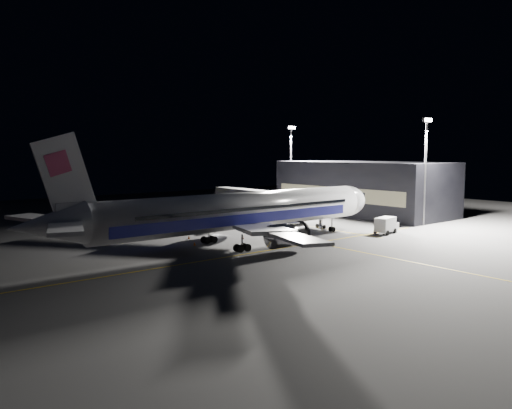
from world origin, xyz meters
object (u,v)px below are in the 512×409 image
object	(u,v)px
jet_bridge	(273,198)
safety_cone_b	(243,237)
baggage_tug	(209,228)
airliner	(235,212)
floodlight_mast_south	(426,162)
safety_cone_a	(195,244)
service_truck	(387,225)
floodlight_mast_north	(291,159)
safety_cone_c	(189,237)

from	to	relation	value
jet_bridge	safety_cone_b	bearing A→B (deg)	-142.88
baggage_tug	safety_cone_b	distance (m)	9.16
airliner	safety_cone_b	bearing A→B (deg)	41.62
jet_bridge	floodlight_mast_south	xyz separation A→B (m)	(18.00, -24.07, 7.79)
safety_cone_a	baggage_tug	bearing A→B (deg)	46.79
floodlight_mast_south	safety_cone_a	distance (m)	48.46
floodlight_mast_south	safety_cone_a	bearing A→B (deg)	167.68
service_truck	safety_cone_b	bearing A→B (deg)	141.80
airliner	safety_cone_b	world-z (taller)	airliner
service_truck	safety_cone_a	distance (m)	34.29
airliner	baggage_tug	size ratio (longest dim) A/B	26.13
service_truck	safety_cone_a	size ratio (longest dim) A/B	10.68
airliner	floodlight_mast_north	bearing A→B (deg)	37.91
jet_bridge	floodlight_mast_north	xyz separation A→B (m)	(18.00, 13.93, 7.79)
jet_bridge	safety_cone_c	size ratio (longest dim) A/B	59.36
safety_cone_a	safety_cone_b	bearing A→B (deg)	0.00
airliner	safety_cone_a	world-z (taller)	airliner
floodlight_mast_north	jet_bridge	bearing A→B (deg)	-142.26
service_truck	safety_cone_a	world-z (taller)	service_truck
floodlight_mast_north	baggage_tug	size ratio (longest dim) A/B	8.80
service_truck	safety_cone_b	distance (m)	25.74
airliner	safety_cone_c	bearing A→B (deg)	104.17
jet_bridge	baggage_tug	distance (m)	20.26
safety_cone_a	safety_cone_c	xyz separation A→B (m)	(2.36, 5.55, 0.01)
airliner	floodlight_mast_north	xyz separation A→B (m)	(41.08, 31.99, 7.21)
floodlight_mast_north	service_truck	distance (m)	43.01
safety_cone_c	floodlight_mast_south	bearing A→B (deg)	-19.69
airliner	safety_cone_c	world-z (taller)	airliner
floodlight_mast_north	floodlight_mast_south	size ratio (longest dim) A/B	1.00
floodlight_mast_north	safety_cone_c	bearing A→B (deg)	-152.71
floodlight_mast_north	floodlight_mast_south	bearing A→B (deg)	-90.00
floodlight_mast_north	safety_cone_a	bearing A→B (deg)	-148.60
jet_bridge	safety_cone_b	world-z (taller)	jet_bridge
jet_bridge	safety_cone_a	xyz separation A→B (m)	(-27.84, -14.06, -4.30)
floodlight_mast_north	baggage_tug	distance (m)	43.36
jet_bridge	floodlight_mast_south	distance (m)	31.05
baggage_tug	safety_cone_b	bearing A→B (deg)	-80.19
airliner	floodlight_mast_south	size ratio (longest dim) A/B	2.97
floodlight_mast_north	floodlight_mast_south	world-z (taller)	same
airliner	floodlight_mast_south	distance (m)	42.13
baggage_tug	safety_cone_a	xyz separation A→B (m)	(-8.57, -9.13, -0.46)
airliner	safety_cone_b	xyz separation A→B (m)	(4.50, 4.00, -4.86)
safety_cone_a	floodlight_mast_south	bearing A→B (deg)	-12.32
floodlight_mast_south	safety_cone_c	size ratio (longest dim) A/B	35.72
jet_bridge	service_truck	size ratio (longest dim) A/B	5.76
jet_bridge	safety_cone_a	world-z (taller)	jet_bridge
jet_bridge	service_truck	distance (m)	26.01
floodlight_mast_north	service_truck	xyz separation A→B (m)	(-13.52, -39.37, -10.83)
airliner	jet_bridge	world-z (taller)	airliner
baggage_tug	safety_cone_c	size ratio (longest dim) A/B	4.06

